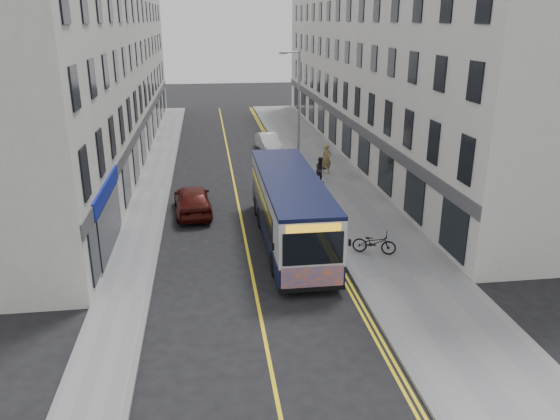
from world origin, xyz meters
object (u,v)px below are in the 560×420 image
object	(u,v)px
pedestrian_near	(327,159)
pedestrian_far	(321,170)
car_maroon	(193,199)
streetlamp	(298,110)
bicycle	(374,243)
car_white	(269,142)
city_bus	(290,207)

from	to	relation	value
pedestrian_near	pedestrian_far	bearing A→B (deg)	-118.65
pedestrian_near	car_maroon	world-z (taller)	pedestrian_near
streetlamp	bicycle	world-z (taller)	streetlamp
pedestrian_near	car_white	world-z (taller)	pedestrian_near
streetlamp	pedestrian_near	xyz separation A→B (m)	(2.01, 0.19, -3.30)
pedestrian_near	bicycle	bearing A→B (deg)	-100.67
car_maroon	city_bus	bearing A→B (deg)	129.31
city_bus	car_maroon	size ratio (longest dim) A/B	2.38
streetlamp	city_bus	distance (m)	11.43
pedestrian_far	car_maroon	world-z (taller)	pedestrian_far
bicycle	pedestrian_far	world-z (taller)	pedestrian_far
streetlamp	bicycle	xyz separation A→B (m)	(1.27, -12.88, -3.77)
car_maroon	bicycle	bearing A→B (deg)	135.37
city_bus	pedestrian_far	distance (m)	9.56
city_bus	car_maroon	world-z (taller)	city_bus
city_bus	pedestrian_near	size ratio (longest dim) A/B	5.68
city_bus	car_maroon	bearing A→B (deg)	134.00
pedestrian_near	pedestrian_far	size ratio (longest dim) A/B	1.16
streetlamp	car_maroon	bearing A→B (deg)	-136.77
city_bus	pedestrian_far	world-z (taller)	city_bus
pedestrian_far	streetlamp	bearing A→B (deg)	107.77
city_bus	pedestrian_near	distance (m)	11.87
pedestrian_far	car_maroon	distance (m)	8.91
city_bus	bicycle	size ratio (longest dim) A/B	5.79
streetlamp	city_bus	world-z (taller)	streetlamp
pedestrian_far	car_white	distance (m)	10.01
city_bus	streetlamp	bearing A→B (deg)	78.86
city_bus	bicycle	distance (m)	4.10
streetlamp	city_bus	xyz separation A→B (m)	(-2.15, -10.91, -2.64)
city_bus	car_white	bearing A→B (deg)	86.39
car_white	streetlamp	bearing A→B (deg)	-88.67
bicycle	pedestrian_near	distance (m)	13.10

